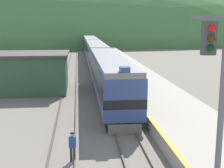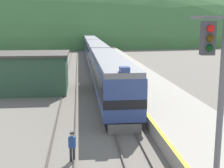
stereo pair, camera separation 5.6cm
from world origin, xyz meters
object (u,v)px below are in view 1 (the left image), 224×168
(carriage_third, at_px, (90,45))
(signal_mast_main, at_px, (224,83))
(carriage_fourth, at_px, (87,40))
(track_worker, at_px, (72,145))
(express_train_lead_car, at_px, (109,76))
(carriage_second, at_px, (96,54))

(carriage_third, height_order, signal_mast_main, signal_mast_main)
(carriage_third, distance_m, carriage_fourth, 22.79)
(carriage_fourth, distance_m, track_worker, 82.73)
(express_train_lead_car, relative_size, track_worker, 12.87)
(track_worker, bearing_deg, express_train_lead_car, 76.36)
(track_worker, bearing_deg, carriage_second, 84.68)
(carriage_fourth, xyz_separation_m, track_worker, (-3.45, -82.64, -1.36))
(carriage_third, bearing_deg, signal_mast_main, -88.79)
(express_train_lead_car, xyz_separation_m, track_worker, (-3.45, -14.24, -1.37))
(express_train_lead_car, xyz_separation_m, carriage_third, (0.00, 45.62, -0.01))
(express_train_lead_car, bearing_deg, carriage_third, 90.00)
(carriage_second, distance_m, carriage_fourth, 45.58)
(carriage_third, bearing_deg, track_worker, -93.30)
(carriage_third, distance_m, track_worker, 59.97)
(express_train_lead_car, bearing_deg, signal_mast_main, -86.19)
(carriage_second, bearing_deg, express_train_lead_car, -90.00)
(carriage_third, xyz_separation_m, carriage_fourth, (0.00, 22.79, 0.00))
(carriage_second, relative_size, carriage_third, 1.00)
(carriage_second, bearing_deg, signal_mast_main, -88.16)
(carriage_second, height_order, track_worker, carriage_second)
(carriage_third, bearing_deg, carriage_fourth, 90.00)
(signal_mast_main, bearing_deg, express_train_lead_car, 93.81)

